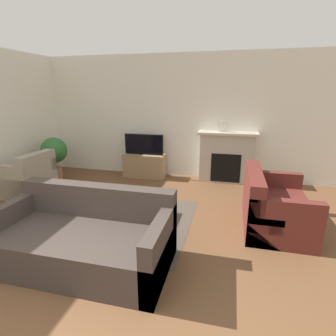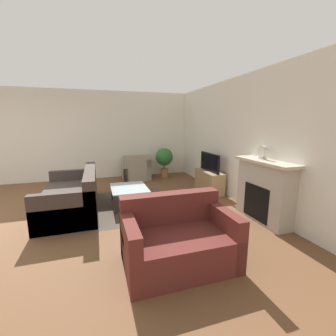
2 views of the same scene
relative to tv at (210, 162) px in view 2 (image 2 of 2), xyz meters
name	(u,v)px [view 2 (image 2 of 2)]	position (x,y,z in m)	size (l,w,h in m)	color
wall_back	(231,140)	(0.43, 0.30, 0.58)	(8.62, 0.06, 2.70)	silver
wall_left	(113,135)	(-2.41, -2.14, 0.58)	(0.06, 7.82, 2.70)	silver
area_rug	(126,205)	(0.34, -2.15, -0.76)	(2.12, 1.94, 0.00)	#4C4238
fireplace	(264,189)	(1.83, 0.11, -0.19)	(1.24, 0.37, 1.09)	#B2A899
tv_stand	(209,181)	(0.00, 0.00, -0.50)	(0.95, 0.37, 0.53)	#997A56
tv	(210,162)	(0.00, 0.00, 0.00)	(0.89, 0.06, 0.46)	black
couch_sectional	(73,197)	(0.35, -3.18, -0.48)	(1.97, 1.00, 0.82)	#3D332D
couch_loveseat	(178,240)	(2.56, -1.78, -0.47)	(0.88, 1.32, 0.82)	#5B231E
armchair_by_window	(136,170)	(-1.82, -1.55, -0.46)	(0.80, 0.86, 0.82)	#9E937F
coffee_table	(129,189)	(0.34, -2.07, -0.41)	(0.92, 0.74, 0.39)	#333338
potted_plant	(164,158)	(-1.88, -0.62, -0.15)	(0.56, 0.56, 0.94)	#AD704C
mantel_clock	(263,152)	(1.72, 0.11, 0.45)	(0.21, 0.07, 0.24)	beige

